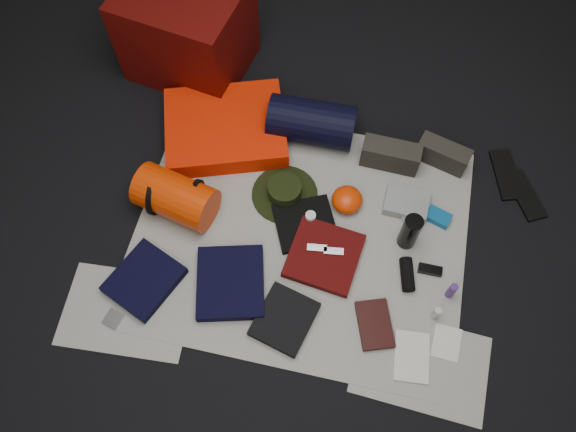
% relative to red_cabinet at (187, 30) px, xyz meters
% --- Properties ---
extents(floor, '(4.50, 4.50, 0.02)m').
position_rel_red_cabinet_xyz_m(floor, '(0.82, -0.94, -0.27)').
color(floor, black).
rests_on(floor, ground).
extents(newspaper_mat, '(1.60, 1.30, 0.01)m').
position_rel_red_cabinet_xyz_m(newspaper_mat, '(0.82, -0.94, -0.25)').
color(newspaper_mat, '#B9B7AA').
rests_on(newspaper_mat, floor).
extents(newspaper_sheet_front_left, '(0.61, 0.44, 0.00)m').
position_rel_red_cabinet_xyz_m(newspaper_sheet_front_left, '(0.12, -1.49, -0.25)').
color(newspaper_sheet_front_left, '#B9B7AA').
rests_on(newspaper_sheet_front_left, floor).
extents(newspaper_sheet_front_right, '(0.60, 0.43, 0.00)m').
position_rel_red_cabinet_xyz_m(newspaper_sheet_front_right, '(1.47, -1.44, -0.25)').
color(newspaper_sheet_front_right, '#B9B7AA').
rests_on(newspaper_sheet_front_right, floor).
extents(red_cabinet, '(0.69, 0.61, 0.51)m').
position_rel_red_cabinet_xyz_m(red_cabinet, '(0.00, 0.00, 0.00)').
color(red_cabinet, '#4F0805').
rests_on(red_cabinet, floor).
extents(sleeping_pad, '(0.75, 0.68, 0.11)m').
position_rel_red_cabinet_xyz_m(sleeping_pad, '(0.32, -0.44, -0.19)').
color(sleeping_pad, '#F22102').
rests_on(sleeping_pad, newspaper_mat).
extents(stuff_sack, '(0.42, 0.30, 0.22)m').
position_rel_red_cabinet_xyz_m(stuff_sack, '(0.20, -0.92, -0.14)').
color(stuff_sack, red).
rests_on(stuff_sack, newspaper_mat).
extents(sack_strap_left, '(0.02, 0.22, 0.22)m').
position_rel_red_cabinet_xyz_m(sack_strap_left, '(0.10, -0.92, -0.14)').
color(sack_strap_left, black).
rests_on(sack_strap_left, newspaper_mat).
extents(sack_strap_right, '(0.02, 0.22, 0.22)m').
position_rel_red_cabinet_xyz_m(sack_strap_right, '(0.30, -0.92, -0.14)').
color(sack_strap_right, black).
rests_on(sack_strap_right, newspaper_mat).
extents(navy_duffel, '(0.45, 0.24, 0.23)m').
position_rel_red_cabinet_xyz_m(navy_duffel, '(0.76, -0.35, -0.13)').
color(navy_duffel, black).
rests_on(navy_duffel, newspaper_mat).
extents(boonie_brim, '(0.38, 0.38, 0.01)m').
position_rel_red_cabinet_xyz_m(boonie_brim, '(0.70, -0.74, -0.25)').
color(boonie_brim, black).
rests_on(boonie_brim, newspaper_mat).
extents(boonie_crown, '(0.17, 0.17, 0.07)m').
position_rel_red_cabinet_xyz_m(boonie_crown, '(0.70, -0.74, -0.20)').
color(boonie_crown, black).
rests_on(boonie_crown, boonie_brim).
extents(hiking_boot_left, '(0.30, 0.12, 0.15)m').
position_rel_red_cabinet_xyz_m(hiking_boot_left, '(1.19, -0.44, -0.18)').
color(hiking_boot_left, '#2D2A23').
rests_on(hiking_boot_left, newspaper_mat).
extents(hiking_boot_right, '(0.28, 0.17, 0.13)m').
position_rel_red_cabinet_xyz_m(hiking_boot_right, '(1.45, -0.37, -0.18)').
color(hiking_boot_right, '#2D2A23').
rests_on(hiking_boot_right, newspaper_mat).
extents(flip_flop_left, '(0.19, 0.31, 0.02)m').
position_rel_red_cabinet_xyz_m(flip_flop_left, '(1.79, -0.38, -0.25)').
color(flip_flop_left, black).
rests_on(flip_flop_left, floor).
extents(flip_flop_right, '(0.23, 0.30, 0.02)m').
position_rel_red_cabinet_xyz_m(flip_flop_right, '(1.90, -0.48, -0.25)').
color(flip_flop_right, black).
rests_on(flip_flop_right, floor).
extents(trousers_navy_a, '(0.37, 0.39, 0.05)m').
position_rel_red_cabinet_xyz_m(trousers_navy_a, '(0.16, -1.34, -0.23)').
color(trousers_navy_a, black).
rests_on(trousers_navy_a, newspaper_mat).
extents(trousers_navy_b, '(0.39, 0.42, 0.05)m').
position_rel_red_cabinet_xyz_m(trousers_navy_b, '(0.56, -1.26, -0.22)').
color(trousers_navy_b, black).
rests_on(trousers_navy_b, newspaper_mat).
extents(trousers_charcoal, '(0.30, 0.32, 0.04)m').
position_rel_red_cabinet_xyz_m(trousers_charcoal, '(0.84, -1.38, -0.23)').
color(trousers_charcoal, black).
rests_on(trousers_charcoal, newspaper_mat).
extents(black_tshirt, '(0.37, 0.36, 0.03)m').
position_rel_red_cabinet_xyz_m(black_tshirt, '(0.84, -0.89, -0.24)').
color(black_tshirt, black).
rests_on(black_tshirt, newspaper_mat).
extents(red_shirt, '(0.36, 0.36, 0.04)m').
position_rel_red_cabinet_xyz_m(red_shirt, '(0.96, -1.03, -0.23)').
color(red_shirt, '#480807').
rests_on(red_shirt, newspaper_mat).
extents(orange_stuff_sack, '(0.20, 0.20, 0.10)m').
position_rel_red_cabinet_xyz_m(orange_stuff_sack, '(1.02, -0.73, -0.20)').
color(orange_stuff_sack, red).
rests_on(orange_stuff_sack, newspaper_mat).
extents(first_aid_pouch, '(0.22, 0.17, 0.05)m').
position_rel_red_cabinet_xyz_m(first_aid_pouch, '(1.31, -0.67, -0.22)').
color(first_aid_pouch, gray).
rests_on(first_aid_pouch, newspaper_mat).
extents(water_bottle, '(0.09, 0.09, 0.22)m').
position_rel_red_cabinet_xyz_m(water_bottle, '(1.33, -0.87, -0.14)').
color(water_bottle, black).
rests_on(water_bottle, newspaper_mat).
extents(speaker, '(0.09, 0.17, 0.06)m').
position_rel_red_cabinet_xyz_m(speaker, '(1.36, -1.05, -0.22)').
color(speaker, black).
rests_on(speaker, newspaper_mat).
extents(compact_camera, '(0.12, 0.09, 0.04)m').
position_rel_red_cabinet_xyz_m(compact_camera, '(1.35, -0.74, -0.23)').
color(compact_camera, silver).
rests_on(compact_camera, newspaper_mat).
extents(cyan_case, '(0.14, 0.11, 0.04)m').
position_rel_red_cabinet_xyz_m(cyan_case, '(1.47, -0.71, -0.23)').
color(cyan_case, '#0D5385').
rests_on(cyan_case, newspaper_mat).
extents(toiletry_purple, '(0.05, 0.05, 0.11)m').
position_rel_red_cabinet_xyz_m(toiletry_purple, '(1.56, -1.09, -0.20)').
color(toiletry_purple, '#4B2474').
rests_on(toiletry_purple, newspaper_mat).
extents(toiletry_clear, '(0.04, 0.04, 0.10)m').
position_rel_red_cabinet_xyz_m(toiletry_clear, '(1.51, -1.21, -0.20)').
color(toiletry_clear, '#B2B7B1').
rests_on(toiletry_clear, newspaper_mat).
extents(paperback_book, '(0.21, 0.26, 0.03)m').
position_rel_red_cabinet_xyz_m(paperback_book, '(1.25, -1.31, -0.23)').
color(paperback_book, black).
rests_on(paperback_book, newspaper_mat).
extents(map_booklet, '(0.17, 0.24, 0.01)m').
position_rel_red_cabinet_xyz_m(map_booklet, '(1.43, -1.42, -0.24)').
color(map_booklet, silver).
rests_on(map_booklet, newspaper_mat).
extents(map_printout, '(0.13, 0.16, 0.01)m').
position_rel_red_cabinet_xyz_m(map_printout, '(1.57, -1.32, -0.25)').
color(map_printout, silver).
rests_on(map_printout, newspaper_mat).
extents(sunglasses, '(0.11, 0.04, 0.03)m').
position_rel_red_cabinet_xyz_m(sunglasses, '(1.46, -0.99, -0.24)').
color(sunglasses, black).
rests_on(sunglasses, newspaper_mat).
extents(key_cluster, '(0.09, 0.09, 0.01)m').
position_rel_red_cabinet_xyz_m(key_cluster, '(0.08, -1.54, -0.24)').
color(key_cluster, silver).
rests_on(key_cluster, newspaper_mat).
extents(tape_roll, '(0.05, 0.05, 0.03)m').
position_rel_red_cabinet_xyz_m(tape_roll, '(0.86, -0.86, -0.20)').
color(tape_roll, silver).
rests_on(tape_roll, black_tshirt).
extents(energy_bar_a, '(0.10, 0.05, 0.01)m').
position_rel_red_cabinet_xyz_m(energy_bar_a, '(0.92, -1.01, -0.20)').
color(energy_bar_a, silver).
rests_on(energy_bar_a, red_shirt).
extents(energy_bar_b, '(0.10, 0.05, 0.01)m').
position_rel_red_cabinet_xyz_m(energy_bar_b, '(1.00, -1.01, -0.20)').
color(energy_bar_b, silver).
rests_on(energy_bar_b, red_shirt).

